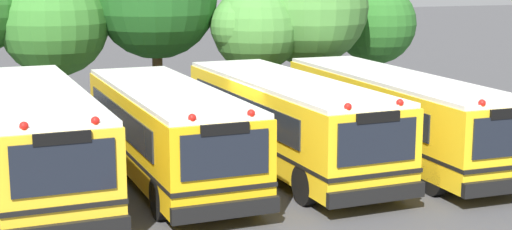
# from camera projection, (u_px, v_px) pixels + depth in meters

# --- Properties ---
(ground_plane) EXTENTS (160.00, 160.00, 0.00)m
(ground_plane) POSITION_uv_depth(u_px,v_px,m) (227.00, 172.00, 21.48)
(ground_plane) COLOR #424244
(school_bus_0) EXTENTS (2.70, 10.33, 2.78)m
(school_bus_0) POSITION_uv_depth(u_px,v_px,m) (35.00, 135.00, 19.53)
(school_bus_0) COLOR yellow
(school_bus_0) RESTS_ON ground_plane
(school_bus_1) EXTENTS (2.61, 9.49, 2.67)m
(school_bus_1) POSITION_uv_depth(u_px,v_px,m) (167.00, 129.00, 20.52)
(school_bus_1) COLOR yellow
(school_bus_1) RESTS_ON ground_plane
(school_bus_2) EXTENTS (2.80, 10.13, 2.70)m
(school_bus_2) POSITION_uv_depth(u_px,v_px,m) (286.00, 119.00, 21.89)
(school_bus_2) COLOR yellow
(school_bus_2) RESTS_ON ground_plane
(school_bus_3) EXTENTS (2.65, 10.79, 2.66)m
(school_bus_3) POSITION_uv_depth(u_px,v_px,m) (394.00, 112.00, 22.98)
(school_bus_3) COLOR yellow
(school_bus_3) RESTS_ON ground_plane
(tree_2) EXTENTS (4.00, 4.00, 5.74)m
(tree_2) POSITION_uv_depth(u_px,v_px,m) (56.00, 21.00, 27.89)
(tree_2) COLOR #4C3823
(tree_2) RESTS_ON ground_plane
(tree_4) EXTENTS (3.56, 3.41, 5.16)m
(tree_4) POSITION_uv_depth(u_px,v_px,m) (253.00, 28.00, 28.98)
(tree_4) COLOR #4C3823
(tree_4) RESTS_ON ground_plane
(tree_5) EXTENTS (4.67, 4.67, 6.54)m
(tree_5) POSITION_uv_depth(u_px,v_px,m) (312.00, 5.00, 29.93)
(tree_5) COLOR #4C3823
(tree_5) RESTS_ON ground_plane
(tree_6) EXTENTS (3.44, 3.44, 5.07)m
(tree_6) POSITION_uv_depth(u_px,v_px,m) (374.00, 24.00, 32.60)
(tree_6) COLOR #4C3823
(tree_6) RESTS_ON ground_plane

